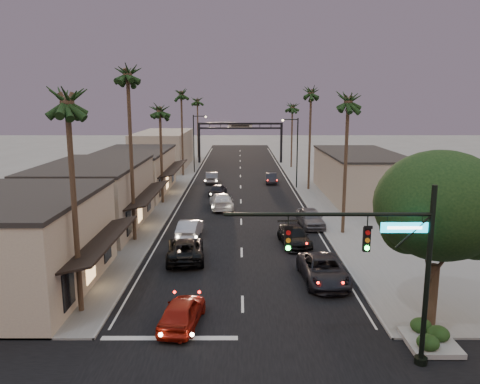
{
  "coord_description": "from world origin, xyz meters",
  "views": [
    {
      "loc": [
        -0.18,
        -14.25,
        11.08
      ],
      "look_at": [
        -0.11,
        29.72,
        2.5
      ],
      "focal_mm": 35.0,
      "sensor_mm": 36.0,
      "label": 1
    }
  ],
  "objects_px": {
    "palm_la": "(66,93)",
    "oncoming_silver": "(190,228)",
    "palm_lc": "(160,107)",
    "palm_rc": "(292,105)",
    "palm_ld": "(181,92)",
    "palm_ra": "(349,96)",
    "traffic_signal": "(383,250)",
    "palm_lb": "(127,70)",
    "streetlight_left": "(196,139)",
    "curbside_near": "(323,270)",
    "curbside_black": "(294,236)",
    "oncoming_pickup": "(185,249)",
    "palm_rb": "(311,90)",
    "corner_tree": "(441,210)",
    "streetlight_right": "(295,147)",
    "palm_far": "(197,99)",
    "arch": "(240,132)",
    "oncoming_red": "(182,312)"
  },
  "relations": [
    {
      "from": "palm_rb",
      "to": "oncoming_silver",
      "type": "bearing_deg",
      "value": -121.48
    },
    {
      "from": "palm_lb",
      "to": "oncoming_pickup",
      "type": "distance_m",
      "value": 14.16
    },
    {
      "from": "palm_rb",
      "to": "curbside_near",
      "type": "distance_m",
      "value": 33.07
    },
    {
      "from": "streetlight_left",
      "to": "palm_lc",
      "type": "distance_m",
      "value": 22.65
    },
    {
      "from": "palm_lb",
      "to": "palm_far",
      "type": "relative_size",
      "value": 1.15
    },
    {
      "from": "oncoming_silver",
      "to": "palm_ra",
      "type": "bearing_deg",
      "value": -171.37
    },
    {
      "from": "palm_la",
      "to": "oncoming_silver",
      "type": "relative_size",
      "value": 2.89
    },
    {
      "from": "palm_lb",
      "to": "oncoming_silver",
      "type": "xyz_separation_m",
      "value": [
        4.34,
        1.0,
        -12.63
      ]
    },
    {
      "from": "streetlight_left",
      "to": "palm_ld",
      "type": "bearing_deg",
      "value": -119.25
    },
    {
      "from": "streetlight_left",
      "to": "palm_ld",
      "type": "xyz_separation_m",
      "value": [
        -1.68,
        -3.0,
        7.09
      ]
    },
    {
      "from": "traffic_signal",
      "to": "corner_tree",
      "type": "xyz_separation_m",
      "value": [
        3.79,
        3.45,
        0.9
      ]
    },
    {
      "from": "palm_rc",
      "to": "palm_lb",
      "type": "bearing_deg",
      "value": -112.27
    },
    {
      "from": "palm_la",
      "to": "palm_rc",
      "type": "bearing_deg",
      "value": 72.63
    },
    {
      "from": "curbside_near",
      "to": "traffic_signal",
      "type": "bearing_deg",
      "value": -88.94
    },
    {
      "from": "palm_rc",
      "to": "palm_la",
      "type": "bearing_deg",
      "value": -107.37
    },
    {
      "from": "streetlight_right",
      "to": "palm_lc",
      "type": "xyz_separation_m",
      "value": [
        -15.52,
        -9.0,
        5.14
      ]
    },
    {
      "from": "streetlight_left",
      "to": "curbside_black",
      "type": "xyz_separation_m",
      "value": [
        11.03,
        -37.21,
        -4.6
      ]
    },
    {
      "from": "palm_lb",
      "to": "palm_la",
      "type": "bearing_deg",
      "value": -90.0
    },
    {
      "from": "streetlight_right",
      "to": "palm_rc",
      "type": "relative_size",
      "value": 0.74
    },
    {
      "from": "palm_lc",
      "to": "palm_far",
      "type": "bearing_deg",
      "value": 89.59
    },
    {
      "from": "palm_rc",
      "to": "oncoming_silver",
      "type": "relative_size",
      "value": 2.67
    },
    {
      "from": "curbside_black",
      "to": "palm_ra",
      "type": "bearing_deg",
      "value": 28.94
    },
    {
      "from": "palm_la",
      "to": "oncoming_pickup",
      "type": "relative_size",
      "value": 2.39
    },
    {
      "from": "palm_la",
      "to": "palm_rc",
      "type": "relative_size",
      "value": 1.08
    },
    {
      "from": "palm_ra",
      "to": "curbside_near",
      "type": "height_order",
      "value": "palm_ra"
    },
    {
      "from": "palm_ld",
      "to": "arch",
      "type": "bearing_deg",
      "value": 60.17
    },
    {
      "from": "palm_far",
      "to": "curbside_black",
      "type": "relative_size",
      "value": 2.65
    },
    {
      "from": "palm_lc",
      "to": "curbside_black",
      "type": "bearing_deg",
      "value": -50.11
    },
    {
      "from": "streetlight_left",
      "to": "palm_ra",
      "type": "bearing_deg",
      "value": -65.46
    },
    {
      "from": "arch",
      "to": "palm_ra",
      "type": "distance_m",
      "value": 47.17
    },
    {
      "from": "arch",
      "to": "streetlight_right",
      "type": "relative_size",
      "value": 1.69
    },
    {
      "from": "oncoming_pickup",
      "to": "palm_rb",
      "type": "bearing_deg",
      "value": -120.99
    },
    {
      "from": "streetlight_left",
      "to": "oncoming_silver",
      "type": "distance_m",
      "value": 35.4
    },
    {
      "from": "palm_lc",
      "to": "palm_rc",
      "type": "relative_size",
      "value": 1.0
    },
    {
      "from": "palm_rb",
      "to": "curbside_black",
      "type": "xyz_separation_m",
      "value": [
        -4.49,
        -23.21,
        -11.69
      ]
    },
    {
      "from": "streetlight_left",
      "to": "streetlight_right",
      "type": "bearing_deg",
      "value": -43.21
    },
    {
      "from": "traffic_signal",
      "to": "palm_lb",
      "type": "height_order",
      "value": "palm_lb"
    },
    {
      "from": "palm_ld",
      "to": "curbside_near",
      "type": "distance_m",
      "value": 45.43
    },
    {
      "from": "arch",
      "to": "oncoming_silver",
      "type": "xyz_separation_m",
      "value": [
        -4.26,
        -47.0,
        -4.78
      ]
    },
    {
      "from": "streetlight_right",
      "to": "palm_rb",
      "type": "bearing_deg",
      "value": -30.76
    },
    {
      "from": "oncoming_silver",
      "to": "curbside_near",
      "type": "distance_m",
      "value": 13.47
    },
    {
      "from": "palm_far",
      "to": "oncoming_silver",
      "type": "distance_m",
      "value": 56.18
    },
    {
      "from": "streetlight_right",
      "to": "streetlight_left",
      "type": "bearing_deg",
      "value": 136.79
    },
    {
      "from": "palm_la",
      "to": "oncoming_pickup",
      "type": "bearing_deg",
      "value": 61.6
    },
    {
      "from": "corner_tree",
      "to": "palm_ra",
      "type": "bearing_deg",
      "value": 93.03
    },
    {
      "from": "palm_lc",
      "to": "palm_ld",
      "type": "relative_size",
      "value": 0.86
    },
    {
      "from": "palm_ld",
      "to": "curbside_black",
      "type": "bearing_deg",
      "value": -69.62
    },
    {
      "from": "traffic_signal",
      "to": "palm_ld",
      "type": "xyz_separation_m",
      "value": [
        -14.29,
        51.0,
        7.33
      ]
    },
    {
      "from": "traffic_signal",
      "to": "corner_tree",
      "type": "height_order",
      "value": "corner_tree"
    },
    {
      "from": "oncoming_silver",
      "to": "oncoming_red",
      "type": "bearing_deg",
      "value": 98.68
    }
  ]
}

